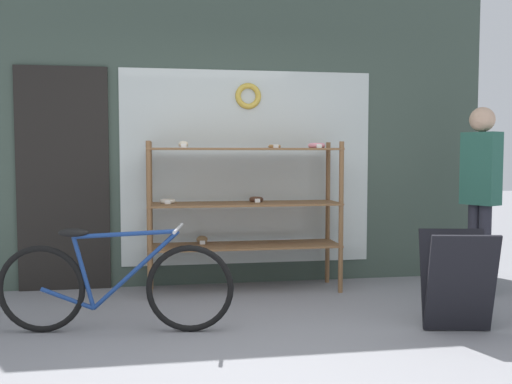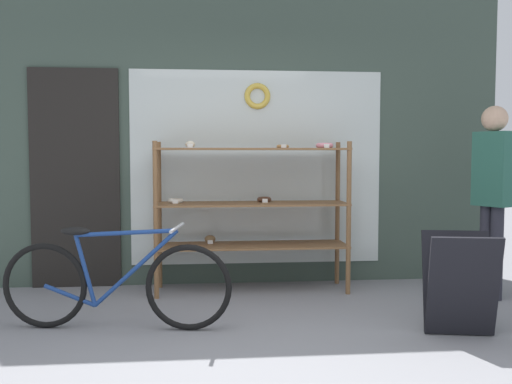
# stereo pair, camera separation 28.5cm
# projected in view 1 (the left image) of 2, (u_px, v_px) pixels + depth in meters

# --- Properties ---
(ground_plane) EXTENTS (30.00, 30.00, 0.00)m
(ground_plane) POSITION_uv_depth(u_px,v_px,m) (274.00, 373.00, 3.35)
(ground_plane) COLOR gray
(storefront_facade) EXTENTS (5.29, 0.13, 3.13)m
(storefront_facade) POSITION_uv_depth(u_px,v_px,m) (223.00, 129.00, 5.60)
(storefront_facade) COLOR #3D4C42
(storefront_facade) RESTS_ON ground_plane
(display_case) EXTENTS (1.78, 0.47, 1.40)m
(display_case) POSITION_uv_depth(u_px,v_px,m) (244.00, 201.00, 5.31)
(display_case) COLOR brown
(display_case) RESTS_ON ground_plane
(bicycle) EXTENTS (1.69, 0.46, 0.77)m
(bicycle) POSITION_uv_depth(u_px,v_px,m) (114.00, 285.00, 4.10)
(bicycle) COLOR black
(bicycle) RESTS_ON ground_plane
(sandwich_board) EXTENTS (0.54, 0.46, 0.72)m
(sandwich_board) POSITION_uv_depth(u_px,v_px,m) (458.00, 281.00, 4.12)
(sandwich_board) COLOR black
(sandwich_board) RESTS_ON ground_plane
(pedestrian) EXTENTS (0.30, 0.37, 1.71)m
(pedestrian) POSITION_uv_depth(u_px,v_px,m) (481.00, 184.00, 5.15)
(pedestrian) COLOR #282833
(pedestrian) RESTS_ON ground_plane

